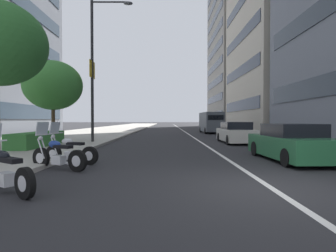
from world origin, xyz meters
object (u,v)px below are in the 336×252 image
(motorcycle_by_sign_pole, at_px, (58,155))
(street_tree_mid_sidewalk, at_px, (53,85))
(car_following_behind, at_px, (236,133))
(delivery_van_ahead, at_px, (211,122))
(car_approaching_light, at_px, (291,143))
(motorcycle_nearest_camera, at_px, (70,151))
(motorcycle_mid_row, at_px, (5,172))
(street_lamp_with_banners, at_px, (98,58))

(motorcycle_by_sign_pole, distance_m, street_tree_mid_sidewalk, 10.53)
(car_following_behind, xyz_separation_m, delivery_van_ahead, (14.68, -0.61, 0.65))
(car_approaching_light, distance_m, car_following_behind, 8.39)
(motorcycle_nearest_camera, distance_m, street_tree_mid_sidewalk, 9.43)
(motorcycle_by_sign_pole, bearing_deg, motorcycle_mid_row, 115.20)
(delivery_van_ahead, bearing_deg, street_tree_mid_sidewalk, 140.45)
(motorcycle_mid_row, xyz_separation_m, street_lamp_with_banners, (12.52, 1.04, 5.10))
(delivery_van_ahead, distance_m, street_tree_mid_sidewalk, 20.24)
(car_approaching_light, relative_size, delivery_van_ahead, 0.77)
(car_following_behind, height_order, delivery_van_ahead, delivery_van_ahead)
(car_following_behind, bearing_deg, street_tree_mid_sidewalk, 95.29)
(street_lamp_with_banners, bearing_deg, motorcycle_mid_row, -175.25)
(motorcycle_mid_row, distance_m, motorcycle_by_sign_pole, 2.79)
(delivery_van_ahead, bearing_deg, motorcycle_nearest_camera, 158.66)
(car_approaching_light, bearing_deg, street_lamp_with_banners, 47.75)
(motorcycle_mid_row, relative_size, motorcycle_nearest_camera, 0.88)
(motorcycle_by_sign_pole, bearing_deg, delivery_van_ahead, -82.98)
(street_lamp_with_banners, relative_size, street_tree_mid_sidewalk, 1.77)
(motorcycle_nearest_camera, xyz_separation_m, car_following_behind, (9.08, -8.06, 0.23))
(motorcycle_mid_row, distance_m, street_lamp_with_banners, 13.56)
(car_approaching_light, distance_m, street_tree_mid_sidewalk, 14.30)
(motorcycle_mid_row, xyz_separation_m, street_tree_mid_sidewalk, (12.04, 3.76, 3.29))
(delivery_van_ahead, xyz_separation_m, street_tree_mid_sidewalk, (-15.77, 12.45, 2.42))
(motorcycle_by_sign_pole, height_order, street_tree_mid_sidewalk, street_tree_mid_sidewalk)
(motorcycle_nearest_camera, xyz_separation_m, street_lamp_with_banners, (8.47, 1.05, 5.10))
(motorcycle_nearest_camera, xyz_separation_m, car_approaching_light, (0.69, -8.14, 0.22))
(street_tree_mid_sidewalk, bearing_deg, delivery_van_ahead, -38.28)
(motorcycle_by_sign_pole, xyz_separation_m, motorcycle_nearest_camera, (1.26, 0.04, -0.01))
(street_lamp_with_banners, xyz_separation_m, street_tree_mid_sidewalk, (-0.48, 2.72, -1.81))
(motorcycle_mid_row, relative_size, car_following_behind, 0.39)
(car_following_behind, xyz_separation_m, street_lamp_with_banners, (-0.61, 9.11, 4.87))
(car_following_behind, bearing_deg, delivery_van_ahead, -2.38)
(car_approaching_light, relative_size, street_lamp_with_banners, 0.50)
(motorcycle_mid_row, bearing_deg, motorcycle_nearest_camera, -53.40)
(motorcycle_by_sign_pole, bearing_deg, motorcycle_nearest_camera, -62.26)
(motorcycle_mid_row, distance_m, street_tree_mid_sidewalk, 13.04)
(motorcycle_mid_row, xyz_separation_m, car_following_behind, (13.14, -8.07, 0.23))
(car_following_behind, distance_m, street_tree_mid_sidewalk, 12.27)
(motorcycle_nearest_camera, distance_m, car_approaching_light, 8.17)
(car_following_behind, bearing_deg, car_approaching_light, -179.49)
(motorcycle_nearest_camera, distance_m, car_following_behind, 12.15)
(car_approaching_light, distance_m, street_lamp_with_banners, 12.98)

